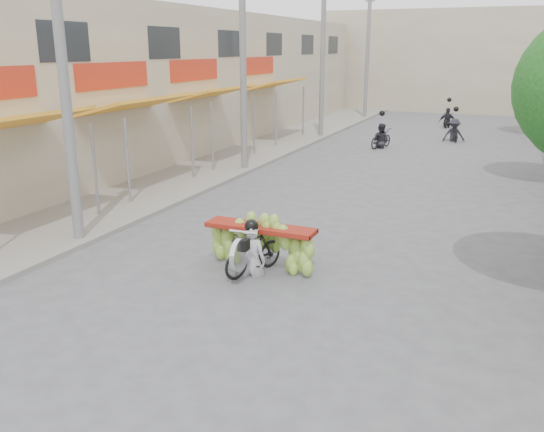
% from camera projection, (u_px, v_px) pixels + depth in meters
% --- Properties ---
extents(ground, '(120.00, 120.00, 0.00)m').
position_uv_depth(ground, '(222.00, 343.00, 8.99)').
color(ground, '#595A5F').
rests_on(ground, ground).
extents(sidewalk_left, '(4.00, 60.00, 0.12)m').
position_uv_depth(sidewalk_left, '(241.00, 153.00, 24.85)').
color(sidewalk_left, gray).
rests_on(sidewalk_left, ground).
extents(shophouse_row_left, '(9.77, 40.00, 6.00)m').
position_uv_depth(shophouse_row_left, '(127.00, 82.00, 25.00)').
color(shophouse_row_left, '#B2A78D').
rests_on(shophouse_row_left, ground).
extents(far_building, '(20.00, 6.00, 7.00)m').
position_uv_depth(far_building, '(468.00, 61.00, 41.53)').
color(far_building, '#B2A78D').
rests_on(far_building, ground).
extents(utility_pole_near, '(0.60, 0.24, 8.00)m').
position_uv_depth(utility_pole_near, '(63.00, 67.00, 12.54)').
color(utility_pole_near, slate).
rests_on(utility_pole_near, ground).
extents(utility_pole_mid, '(0.60, 0.24, 8.00)m').
position_uv_depth(utility_pole_mid, '(243.00, 60.00, 20.48)').
color(utility_pole_mid, slate).
rests_on(utility_pole_mid, ground).
extents(utility_pole_far, '(0.60, 0.24, 8.00)m').
position_uv_depth(utility_pole_far, '(323.00, 56.00, 28.42)').
color(utility_pole_far, slate).
rests_on(utility_pole_far, ground).
extents(utility_pole_back, '(0.60, 0.24, 8.00)m').
position_uv_depth(utility_pole_back, '(367.00, 54.00, 36.36)').
color(utility_pole_back, slate).
rests_on(utility_pole_back, ground).
extents(banana_motorbike, '(2.33, 1.80, 1.95)m').
position_uv_depth(banana_motorbike, '(256.00, 240.00, 11.72)').
color(banana_motorbike, black).
rests_on(banana_motorbike, ground).
extents(bg_motorbike_a, '(1.00, 1.64, 1.95)m').
position_uv_depth(bg_motorbike_a, '(381.00, 131.00, 26.26)').
color(bg_motorbike_a, black).
rests_on(bg_motorbike_a, ground).
extents(bg_motorbike_b, '(1.18, 1.62, 1.95)m').
position_uv_depth(bg_motorbike_b, '(455.00, 124.00, 28.01)').
color(bg_motorbike_b, black).
rests_on(bg_motorbike_b, ground).
extents(bg_motorbike_c, '(0.98, 1.41, 1.95)m').
position_uv_depth(bg_motorbike_c, '(448.00, 113.00, 32.95)').
color(bg_motorbike_c, black).
rests_on(bg_motorbike_c, ground).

